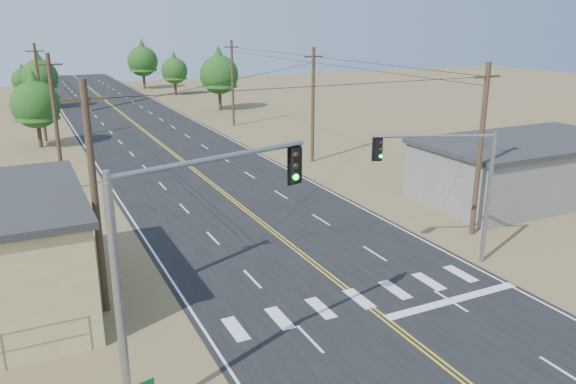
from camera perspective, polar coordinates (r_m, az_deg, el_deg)
road at (r=44.91m, az=-8.18°, el=1.18°), size 15.00×200.00×0.02m
building_right at (r=43.21m, az=22.93°, el=2.09°), size 15.00×8.00×4.00m
utility_pole_left_near at (r=24.41m, az=-19.02°, el=-0.65°), size 1.80×0.30×10.00m
utility_pole_left_mid at (r=43.89m, az=-22.52°, el=6.53°), size 1.80×0.30×10.00m
utility_pole_left_far at (r=63.69m, az=-23.88°, el=9.26°), size 1.80×0.30×10.00m
utility_pole_right_near at (r=33.77m, az=18.93°, el=4.10°), size 1.80×0.30×10.00m
utility_pole_right_mid at (r=49.71m, az=2.55°, el=8.89°), size 1.80×0.30×10.00m
utility_pole_right_far at (r=67.83m, az=-5.66°, el=11.00°), size 1.80×0.30×10.00m
signal_mast_left at (r=17.54m, az=-10.93°, el=-5.07°), size 7.06×2.12×8.28m
signal_mast_right at (r=29.29m, az=16.67°, el=1.61°), size 5.72×2.57×6.93m
tree_left_near at (r=60.76m, az=-24.32°, el=8.54°), size 4.65×4.65×7.74m
tree_left_mid at (r=88.12m, az=-23.94°, el=10.98°), size 4.94×4.94×8.24m
tree_left_far at (r=99.29m, az=-25.33°, el=10.47°), size 3.50×3.50×5.83m
tree_right_near at (r=80.23m, az=-7.03°, el=12.14°), size 5.38×5.38×8.97m
tree_right_mid at (r=98.65m, az=-11.49°, el=12.24°), size 4.40×4.40×7.33m
tree_right_far at (r=108.86m, az=-14.57°, el=13.02°), size 5.44×5.44×9.06m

